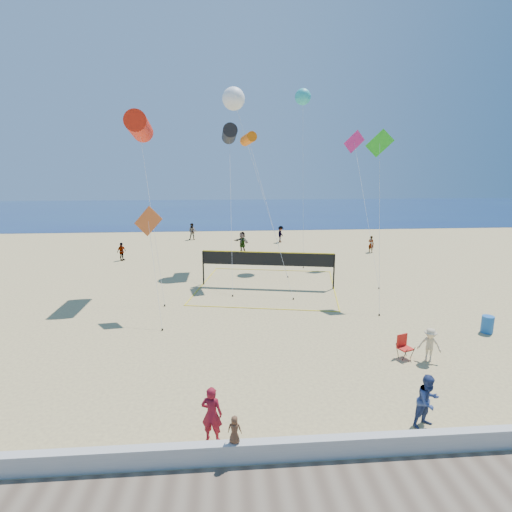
{
  "coord_description": "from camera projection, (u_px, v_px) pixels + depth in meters",
  "views": [
    {
      "loc": [
        -2.64,
        -12.23,
        7.7
      ],
      "look_at": [
        -1.5,
        2.0,
        4.53
      ],
      "focal_mm": 28.0,
      "sensor_mm": 36.0,
      "label": 1
    }
  ],
  "objects": [
    {
      "name": "seawall",
      "position": [
        326.0,
        447.0,
        10.79
      ],
      "size": [
        32.0,
        0.3,
        0.6
      ],
      "primitive_type": "cube",
      "color": "beige",
      "rests_on": "ground"
    },
    {
      "name": "far_person_3",
      "position": [
        192.0,
        232.0,
        43.46
      ],
      "size": [
        0.93,
        0.75,
        1.81
      ],
      "primitive_type": "imported",
      "rotation": [
        0.0,
        0.0,
        -0.07
      ],
      "color": "gray",
      "rests_on": "ground"
    },
    {
      "name": "kite_1",
      "position": [
        229.0,
        134.0,
        30.14
      ],
      "size": [
        1.18,
        9.53,
        10.92
      ],
      "rotation": [
        0.0,
        0.0,
        0.04
      ],
      "color": "black",
      "rests_on": "ground"
    },
    {
      "name": "kite_7",
      "position": [
        303.0,
        97.0,
        31.09
      ],
      "size": [
        1.4,
        3.41,
        13.73
      ],
      "rotation": [
        0.0,
        0.0,
        0.13
      ],
      "color": "#29ADB0",
      "rests_on": "ground"
    },
    {
      "name": "ground",
      "position": [
        304.0,
        396.0,
        13.77
      ],
      "size": [
        120.0,
        120.0,
        0.0
      ],
      "primitive_type": "plane",
      "color": "tan",
      "rests_on": "ground"
    },
    {
      "name": "kite_3",
      "position": [
        149.0,
        225.0,
        20.54
      ],
      "size": [
        1.66,
        2.85,
        5.82
      ],
      "rotation": [
        0.0,
        0.0,
        -0.17
      ],
      "color": "#B95022",
      "rests_on": "ground"
    },
    {
      "name": "kite_6",
      "position": [
        234.0,
        99.0,
        29.84
      ],
      "size": [
        4.73,
        5.51,
        13.6
      ],
      "rotation": [
        0.0,
        0.0,
        0.31
      ],
      "color": "white",
      "rests_on": "ground"
    },
    {
      "name": "trash_barrel",
      "position": [
        487.0,
        324.0,
        18.99
      ],
      "size": [
        0.69,
        0.69,
        0.82
      ],
      "primitive_type": "cylinder",
      "rotation": [
        0.0,
        0.0,
        -0.32
      ],
      "color": "#1958A7",
      "rests_on": "ground"
    },
    {
      "name": "far_person_0",
      "position": [
        122.0,
        252.0,
        33.74
      ],
      "size": [
        0.81,
        0.97,
        1.54
      ],
      "primitive_type": "imported",
      "rotation": [
        0.0,
        0.0,
        1.0
      ],
      "color": "gray",
      "rests_on": "ground"
    },
    {
      "name": "toddler",
      "position": [
        235.0,
        430.0,
        10.46
      ],
      "size": [
        0.42,
        0.32,
        0.77
      ],
      "primitive_type": "imported",
      "rotation": [
        0.0,
        0.0,
        2.93
      ],
      "color": "brown",
      "rests_on": "seawall"
    },
    {
      "name": "bystander_a",
      "position": [
        428.0,
        401.0,
        11.99
      ],
      "size": [
        0.98,
        0.88,
        1.67
      ],
      "primitive_type": "imported",
      "rotation": [
        0.0,
        0.0,
        0.36
      ],
      "color": "navy",
      "rests_on": "ground"
    },
    {
      "name": "kite_0",
      "position": [
        139.0,
        127.0,
        23.8
      ],
      "size": [
        2.28,
        5.16,
        10.95
      ],
      "rotation": [
        0.0,
        0.0,
        0.05
      ],
      "color": "red",
      "rests_on": "ground"
    },
    {
      "name": "far_person_2",
      "position": [
        371.0,
        244.0,
        36.98
      ],
      "size": [
        0.64,
        0.67,
        1.55
      ],
      "primitive_type": "imported",
      "rotation": [
        0.0,
        0.0,
        2.24
      ],
      "color": "gray",
      "rests_on": "ground"
    },
    {
      "name": "kite_2",
      "position": [
        248.0,
        139.0,
        26.69
      ],
      "size": [
        2.92,
        6.17,
        10.04
      ],
      "rotation": [
        0.0,
        0.0,
        0.27
      ],
      "color": "#E86208",
      "rests_on": "ground"
    },
    {
      "name": "bystander_b",
      "position": [
        430.0,
        345.0,
        16.12
      ],
      "size": [
        1.05,
        0.91,
        1.4
      ],
      "primitive_type": "imported",
      "rotation": [
        0.0,
        0.0,
        -0.54
      ],
      "color": "beige",
      "rests_on": "ground"
    },
    {
      "name": "woman",
      "position": [
        212.0,
        414.0,
        11.35
      ],
      "size": [
        0.7,
        0.55,
        1.68
      ],
      "primitive_type": "imported",
      "rotation": [
        0.0,
        0.0,
        2.89
      ],
      "color": "maroon",
      "rests_on": "ground"
    },
    {
      "name": "far_person_1",
      "position": [
        242.0,
        242.0,
        36.97
      ],
      "size": [
        1.62,
        1.71,
        1.93
      ],
      "primitive_type": "imported",
      "rotation": [
        0.0,
        0.0,
        -0.84
      ],
      "color": "gray",
      "rests_on": "ground"
    },
    {
      "name": "kite_5",
      "position": [
        355.0,
        148.0,
        31.2
      ],
      "size": [
        1.8,
        8.06,
        10.61
      ],
      "rotation": [
        0.0,
        0.0,
        0.35
      ],
      "color": "#C32173",
      "rests_on": "ground"
    },
    {
      "name": "camp_chair",
      "position": [
        404.0,
        345.0,
        16.46
      ],
      "size": [
        0.66,
        0.77,
        1.09
      ],
      "rotation": [
        0.0,
        0.0,
        0.35
      ],
      "color": "red",
      "rests_on": "ground"
    },
    {
      "name": "volleyball_net",
      "position": [
        267.0,
        263.0,
        26.11
      ],
      "size": [
        10.35,
        10.23,
        2.36
      ],
      "rotation": [
        0.0,
        0.0,
        -0.2
      ],
      "color": "black",
      "rests_on": "ground"
    },
    {
      "name": "ocean",
      "position": [
        238.0,
        210.0,
        74.11
      ],
      "size": [
        140.0,
        50.0,
        0.03
      ],
      "primitive_type": "cube",
      "color": "navy",
      "rests_on": "ground"
    },
    {
      "name": "far_person_4",
      "position": [
        281.0,
        234.0,
        41.98
      ],
      "size": [
        1.04,
        1.28,
        1.73
      ],
      "primitive_type": "imported",
      "rotation": [
        0.0,
        0.0,
        1.15
      ],
      "color": "gray",
      "rests_on": "ground"
    },
    {
      "name": "kite_4",
      "position": [
        380.0,
        152.0,
        22.96
      ],
      "size": [
        1.7,
        4.23,
        9.89
      ],
      "rotation": [
        0.0,
        0.0,
        -0.25
      ],
      "color": "green",
      "rests_on": "ground"
    }
  ]
}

